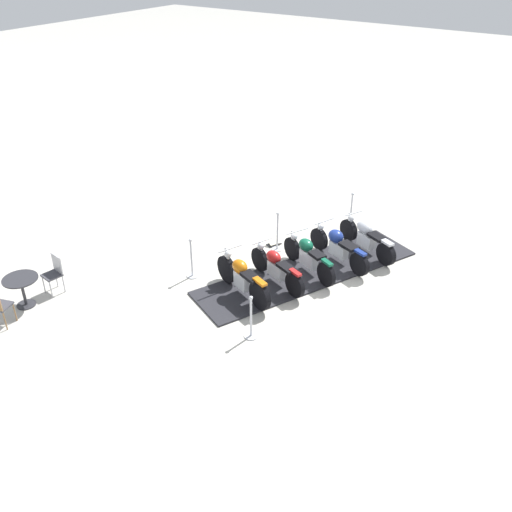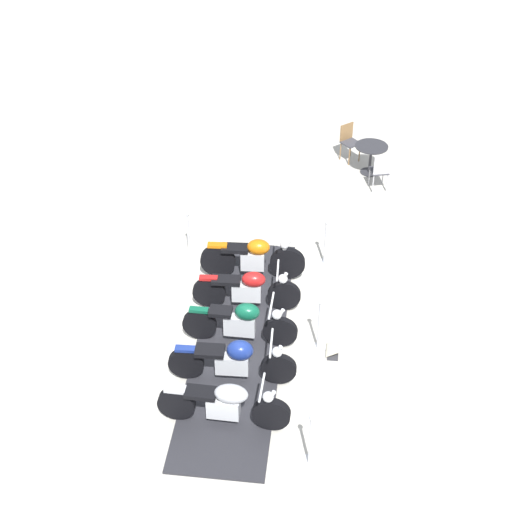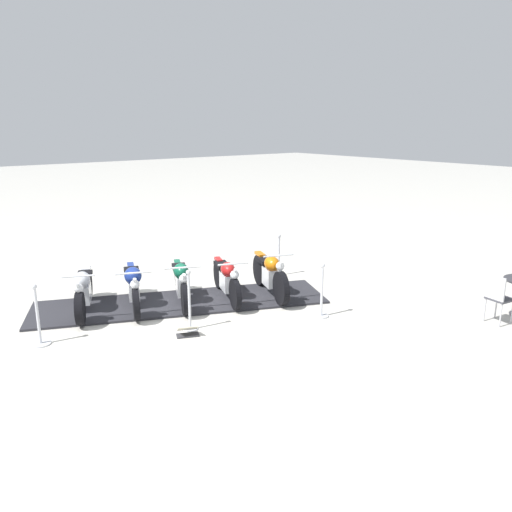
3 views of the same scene
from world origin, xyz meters
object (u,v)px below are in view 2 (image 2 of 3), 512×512
motorcycle_forest (242,322)px  stanchion_right_front (310,449)px  motorcycle_navy (234,360)px  stanchion_left_rear (189,240)px  stanchion_right_mid (319,332)px  cafe_table (371,152)px  info_placard (333,350)px  cafe_chair_across_table (349,140)px  stanchion_right_rear (325,249)px  motorcycle_maroon (248,289)px  motorcycle_chrome (225,403)px  motorcycle_copper (254,257)px  cafe_chair_near_table (380,170)px

motorcycle_forest → stanchion_right_front: 2.94m
motorcycle_navy → stanchion_left_rear: 3.85m
motorcycle_forest → stanchion_right_mid: bearing=0.9°
cafe_table → info_placard: bearing=-29.4°
motorcycle_forest → stanchion_left_rear: (-2.96, -0.31, -0.15)m
stanchion_left_rear → cafe_chair_across_table: 5.55m
stanchion_right_rear → motorcycle_forest: bearing=-51.9°
motorcycle_maroon → stanchion_right_front: size_ratio=1.81×
motorcycle_chrome → motorcycle_forest: motorcycle_forest is taller
stanchion_left_rear → info_placard: (3.70, 1.80, -0.29)m
motorcycle_maroon → stanchion_left_rear: stanchion_left_rear is taller
info_placard → stanchion_right_rear: bearing=-174.1°
stanchion_right_rear → info_placard: size_ratio=2.43×
stanchion_right_front → cafe_chair_across_table: bearing=154.0°
info_placard → cafe_table: (-5.74, 3.23, 0.50)m
motorcycle_chrome → cafe_chair_across_table: motorcycle_chrome is taller
motorcycle_chrome → stanchion_right_rear: stanchion_right_rear is taller
stanchion_right_front → cafe_table: bearing=150.4°
motorcycle_navy → motorcycle_forest: bearing=87.8°
motorcycle_navy → stanchion_right_rear: 3.82m
motorcycle_maroon → stanchion_right_front: bearing=-71.5°
motorcycle_forest → cafe_chair_across_table: 7.30m
info_placard → motorcycle_navy: bearing=-62.0°
stanchion_right_mid → cafe_table: size_ratio=1.43×
stanchion_right_rear → cafe_chair_across_table: size_ratio=1.15×
motorcycle_chrome → motorcycle_maroon: bearing=91.5°
motorcycle_forest → motorcycle_maroon: size_ratio=0.99×
motorcycle_copper → cafe_chair_near_table: bearing=52.3°
stanchion_right_front → stanchion_left_rear: bearing=-174.7°
stanchion_right_rear → cafe_table: size_ratio=1.36×
cafe_chair_near_table → cafe_table: bearing=-0.0°
motorcycle_maroon → stanchion_left_rear: bearing=129.1°
cafe_table → cafe_chair_near_table: (0.82, -0.13, -0.01)m
motorcycle_copper → cafe_table: bearing=59.3°
cafe_table → motorcycle_chrome: bearing=-39.2°
motorcycle_chrome → cafe_chair_across_table: bearing=80.3°
motorcycle_chrome → cafe_chair_near_table: size_ratio=2.11×
stanchion_left_rear → motorcycle_navy: bearing=-1.3°
info_placard → cafe_chair_across_table: bearing=179.1°
motorcycle_copper → stanchion_left_rear: motorcycle_copper is taller
stanchion_right_rear → stanchion_right_front: bearing=-23.7°
motorcycle_chrome → motorcycle_navy: 0.97m
motorcycle_chrome → cafe_chair_near_table: motorcycle_chrome is taller
stanchion_right_rear → cafe_table: 4.00m
stanchion_left_rear → cafe_chair_near_table: size_ratio=1.11×
motorcycle_copper → cafe_chair_across_table: 5.45m
motorcycle_maroon → stanchion_right_front: (3.82, -0.15, -0.15)m
motorcycle_copper → motorcycle_navy: bearing=-92.9°
stanchion_right_mid → info_placard: stanchion_right_mid is taller
stanchion_left_rear → cafe_chair_near_table: bearing=104.0°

